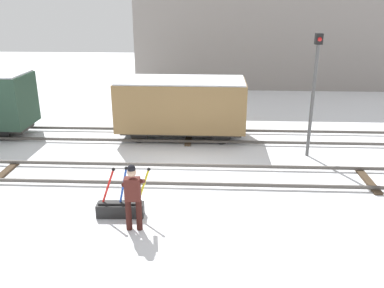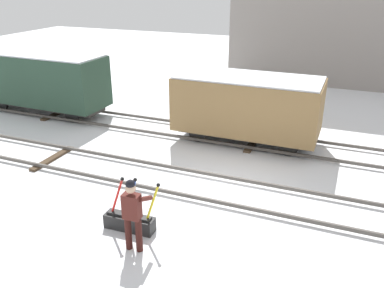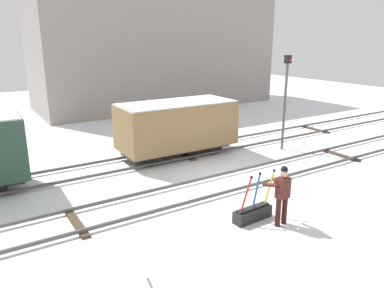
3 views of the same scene
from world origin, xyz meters
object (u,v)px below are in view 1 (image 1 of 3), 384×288
at_px(rail_worker, 133,193).
at_px(signal_post, 314,85).
at_px(switch_lever_frame, 121,208).
at_px(freight_car_far_end, 181,105).

xyz_separation_m(rail_worker, signal_post, (5.42, 5.27, 1.64)).
bearing_deg(switch_lever_frame, rail_worker, -54.65).
bearing_deg(freight_car_far_end, signal_post, -19.48).
distance_m(switch_lever_frame, signal_post, 7.88).
height_order(switch_lever_frame, signal_post, signal_post).
bearing_deg(signal_post, rail_worker, -135.83).
relative_size(rail_worker, freight_car_far_end, 0.35).
bearing_deg(switch_lever_frame, signal_post, 35.88).
height_order(switch_lever_frame, freight_car_far_end, freight_car_far_end).
bearing_deg(signal_post, freight_car_far_end, 160.14).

